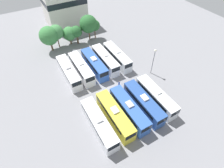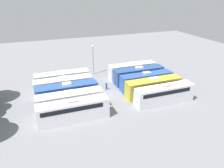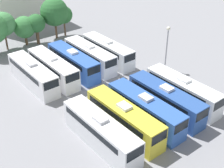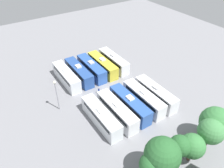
{
  "view_description": "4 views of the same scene",
  "coord_description": "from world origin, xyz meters",
  "px_view_note": "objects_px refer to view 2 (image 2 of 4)",
  "views": [
    {
      "loc": [
        -13.44,
        -24.72,
        30.87
      ],
      "look_at": [
        -0.14,
        -1.31,
        3.04
      ],
      "focal_mm": 28.0,
      "sensor_mm": 36.0,
      "label": 1
    },
    {
      "loc": [
        -37.11,
        13.47,
        19.48
      ],
      "look_at": [
        -0.81,
        -0.24,
        2.57
      ],
      "focal_mm": 35.0,
      "sensor_mm": 36.0,
      "label": 2
    },
    {
      "loc": [
        -22.86,
        -30.13,
        24.15
      ],
      "look_at": [
        0.09,
        -1.45,
        2.22
      ],
      "focal_mm": 50.0,
      "sensor_mm": 36.0,
      "label": 3
    },
    {
      "loc": [
        21.52,
        34.56,
        31.92
      ],
      "look_at": [
        0.06,
        1.72,
        2.96
      ],
      "focal_mm": 35.0,
      "sensor_mm": 36.0,
      "label": 4
    }
  ],
  "objects_px": {
    "bus_3": "(139,75)",
    "bus_6": "(70,101)",
    "bus_7": "(67,92)",
    "light_pole": "(93,55)",
    "bus_4": "(132,70)",
    "bus_0": "(164,94)",
    "bus_5": "(73,110)",
    "bus_9": "(62,79)",
    "bus_8": "(63,86)",
    "worker_person": "(106,86)",
    "bus_1": "(153,87)",
    "bus_2": "(146,81)"
  },
  "relations": [
    {
      "from": "bus_4",
      "to": "light_pole",
      "type": "xyz_separation_m",
      "value": [
        5.31,
        8.02,
        3.17
      ]
    },
    {
      "from": "bus_1",
      "to": "bus_6",
      "type": "distance_m",
      "value": 16.44
    },
    {
      "from": "bus_6",
      "to": "bus_0",
      "type": "bearing_deg",
      "value": -101.29
    },
    {
      "from": "bus_6",
      "to": "bus_9",
      "type": "relative_size",
      "value": 1.0
    },
    {
      "from": "bus_7",
      "to": "bus_3",
      "type": "bearing_deg",
      "value": -78.33
    },
    {
      "from": "bus_1",
      "to": "bus_9",
      "type": "xyz_separation_m",
      "value": [
        10.14,
        16.15,
        0.0
      ]
    },
    {
      "from": "bus_7",
      "to": "light_pole",
      "type": "height_order",
      "value": "light_pole"
    },
    {
      "from": "bus_3",
      "to": "bus_6",
      "type": "xyz_separation_m",
      "value": [
        -7.02,
        16.77,
        0.0
      ]
    },
    {
      "from": "bus_3",
      "to": "bus_6",
      "type": "distance_m",
      "value": 18.18
    },
    {
      "from": "bus_8",
      "to": "bus_9",
      "type": "bearing_deg",
      "value": -5.43
    },
    {
      "from": "bus_0",
      "to": "worker_person",
      "type": "height_order",
      "value": "bus_0"
    },
    {
      "from": "bus_2",
      "to": "bus_3",
      "type": "bearing_deg",
      "value": -1.55
    },
    {
      "from": "bus_3",
      "to": "bus_1",
      "type": "bearing_deg",
      "value": 177.24
    },
    {
      "from": "bus_9",
      "to": "bus_2",
      "type": "bearing_deg",
      "value": -112.95
    },
    {
      "from": "bus_4",
      "to": "bus_6",
      "type": "height_order",
      "value": "same"
    },
    {
      "from": "bus_1",
      "to": "light_pole",
      "type": "bearing_deg",
      "value": 26.57
    },
    {
      "from": "bus_2",
      "to": "bus_3",
      "type": "distance_m",
      "value": 3.56
    },
    {
      "from": "bus_2",
      "to": "bus_3",
      "type": "height_order",
      "value": "same"
    },
    {
      "from": "bus_1",
      "to": "bus_8",
      "type": "distance_m",
      "value": 17.78
    },
    {
      "from": "bus_6",
      "to": "worker_person",
      "type": "distance_m",
      "value": 10.61
    },
    {
      "from": "bus_1",
      "to": "light_pole",
      "type": "height_order",
      "value": "light_pole"
    },
    {
      "from": "bus_9",
      "to": "bus_6",
      "type": "bearing_deg",
      "value": 178.4
    },
    {
      "from": "bus_0",
      "to": "bus_3",
      "type": "distance_m",
      "value": 10.34
    },
    {
      "from": "bus_3",
      "to": "bus_8",
      "type": "xyz_separation_m",
      "value": [
        -0.11,
        16.81,
        0.0
      ]
    },
    {
      "from": "bus_5",
      "to": "light_pole",
      "type": "relative_size",
      "value": 1.54
    },
    {
      "from": "bus_3",
      "to": "worker_person",
      "type": "xyz_separation_m",
      "value": [
        -1.0,
        8.1,
        -1.09
      ]
    },
    {
      "from": "bus_1",
      "to": "light_pole",
      "type": "relative_size",
      "value": 1.54
    },
    {
      "from": "bus_5",
      "to": "bus_0",
      "type": "bearing_deg",
      "value": -90.2
    },
    {
      "from": "bus_8",
      "to": "bus_4",
      "type": "bearing_deg",
      "value": -78.22
    },
    {
      "from": "bus_1",
      "to": "light_pole",
      "type": "xyz_separation_m",
      "value": [
        15.47,
        7.74,
        3.17
      ]
    },
    {
      "from": "bus_5",
      "to": "bus_8",
      "type": "xyz_separation_m",
      "value": [
        10.17,
        -0.11,
        0.0
      ]
    },
    {
      "from": "bus_4",
      "to": "bus_6",
      "type": "xyz_separation_m",
      "value": [
        -10.41,
        16.73,
        0.0
      ]
    },
    {
      "from": "bus_7",
      "to": "bus_9",
      "type": "xyz_separation_m",
      "value": [
        6.81,
        -0.17,
        0.0
      ]
    },
    {
      "from": "bus_3",
      "to": "bus_5",
      "type": "height_order",
      "value": "same"
    },
    {
      "from": "bus_0",
      "to": "bus_9",
      "type": "bearing_deg",
      "value": 50.01
    },
    {
      "from": "bus_2",
      "to": "bus_8",
      "type": "bearing_deg",
      "value": 78.32
    },
    {
      "from": "bus_8",
      "to": "light_pole",
      "type": "height_order",
      "value": "light_pole"
    },
    {
      "from": "bus_6",
      "to": "light_pole",
      "type": "height_order",
      "value": "light_pole"
    },
    {
      "from": "bus_5",
      "to": "bus_6",
      "type": "distance_m",
      "value": 3.27
    },
    {
      "from": "worker_person",
      "to": "bus_9",
      "type": "bearing_deg",
      "value": 62.43
    },
    {
      "from": "bus_5",
      "to": "bus_7",
      "type": "distance_m",
      "value": 6.85
    },
    {
      "from": "bus_7",
      "to": "bus_8",
      "type": "relative_size",
      "value": 1.0
    },
    {
      "from": "light_pole",
      "to": "bus_4",
      "type": "bearing_deg",
      "value": -123.51
    },
    {
      "from": "bus_5",
      "to": "bus_9",
      "type": "xyz_separation_m",
      "value": [
        13.66,
        -0.44,
        0.0
      ]
    },
    {
      "from": "bus_0",
      "to": "bus_6",
      "type": "relative_size",
      "value": 1.0
    },
    {
      "from": "bus_5",
      "to": "light_pole",
      "type": "distance_m",
      "value": 21.18
    },
    {
      "from": "bus_7",
      "to": "bus_8",
      "type": "height_order",
      "value": "same"
    },
    {
      "from": "bus_4",
      "to": "bus_9",
      "type": "bearing_deg",
      "value": 90.06
    },
    {
      "from": "bus_0",
      "to": "bus_7",
      "type": "xyz_separation_m",
      "value": [
        6.9,
        16.52,
        0.0
      ]
    },
    {
      "from": "bus_4",
      "to": "bus_1",
      "type": "bearing_deg",
      "value": 178.4
    }
  ]
}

